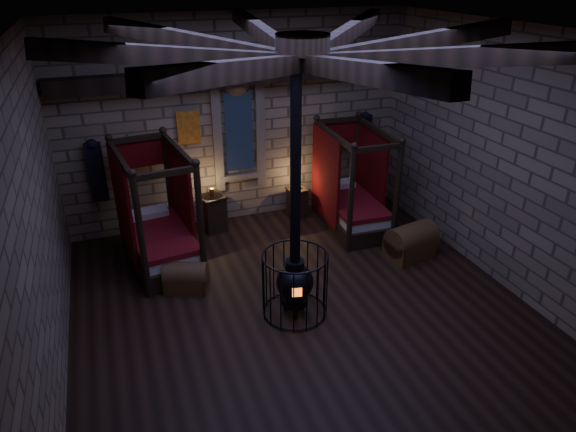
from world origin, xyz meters
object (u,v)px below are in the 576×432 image
object	(u,v)px
trunk_right	(411,242)
stove	(295,279)
trunk_left	(186,278)
bed_right	(350,202)
bed_left	(159,235)

from	to	relation	value
trunk_right	stove	xyz separation A→B (m)	(-2.66, -0.90, 0.33)
stove	trunk_left	bearing A→B (deg)	154.24
bed_right	stove	world-z (taller)	stove
trunk_left	trunk_right	xyz separation A→B (m)	(4.15, -0.32, 0.06)
bed_right	stove	size ratio (longest dim) A/B	0.51
bed_left	trunk_left	xyz separation A→B (m)	(0.27, -1.12, -0.30)
bed_right	stove	distance (m)	3.28
bed_right	trunk_left	world-z (taller)	bed_right
trunk_left	trunk_right	size ratio (longest dim) A/B	0.82
trunk_right	stove	bearing A→B (deg)	-173.57
bed_left	bed_right	distance (m)	3.93
bed_right	trunk_left	bearing A→B (deg)	-158.66
bed_left	trunk_right	bearing A→B (deg)	-25.27
trunk_left	stove	size ratio (longest dim) A/B	0.20
trunk_left	trunk_right	distance (m)	4.16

